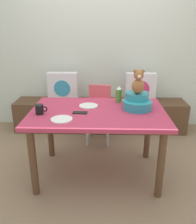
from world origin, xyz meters
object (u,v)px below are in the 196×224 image
ketchup_bottle (119,95)px  coffee_mug (40,109)px  dining_table (98,120)px  cell_phone (80,113)px  teddy_bear (138,82)px  dinner_plate_far (89,106)px  highchair (98,107)px  dinner_plate_near (62,119)px  infant_seat_teal (137,102)px  pillow_floral_left (63,87)px  pillow_floral_right (140,88)px

ketchup_bottle → coffee_mug: 0.89m
dining_table → cell_phone: size_ratio=9.49×
teddy_bear → dinner_plate_far: bearing=174.5°
highchair → ketchup_bottle: bearing=-62.1°
teddy_bear → dinner_plate_near: teddy_bear is taller
teddy_bear → ketchup_bottle: size_ratio=1.35×
highchair → dinner_plate_near: highchair is taller
dining_table → infant_seat_teal: infant_seat_teal is taller
pillow_floral_left → dinner_plate_far: 1.14m
dining_table → teddy_bear: teddy_bear is taller
pillow_floral_right → dining_table: 1.32m
infant_seat_teal → teddy_bear: teddy_bear is taller
ketchup_bottle → dinner_plate_near: size_ratio=0.92×
dining_table → dinner_plate_near: 0.42m
ketchup_bottle → dinner_plate_far: 0.37m
pillow_floral_left → infant_seat_teal: bearing=-48.6°
pillow_floral_right → coffee_mug: (-1.16, -1.29, 0.11)m
pillow_floral_right → teddy_bear: (-0.19, -1.09, 0.34)m
dining_table → coffee_mug: bearing=-169.1°
dining_table → teddy_bear: 0.56m
ketchup_bottle → cell_phone: size_ratio=1.28×
teddy_bear → dinner_plate_near: (-0.73, -0.34, -0.27)m
coffee_mug → dinner_plate_near: (0.24, -0.15, -0.04)m
dining_table → highchair: (-0.02, 0.76, -0.12)m
highchair → dinner_plate_near: bearing=-106.4°
highchair → coffee_mug: coffee_mug is taller
dining_table → dinner_plate_far: 0.20m
pillow_floral_right → dinner_plate_far: bearing=-123.8°
ketchup_bottle → dinner_plate_far: bearing=-154.2°
coffee_mug → cell_phone: bearing=5.7°
pillow_floral_left → dining_table: size_ratio=0.32×
infant_seat_teal → cell_phone: 0.60m
teddy_bear → ketchup_bottle: teddy_bear is taller
pillow_floral_left → coffee_mug: size_ratio=3.67×
dining_table → highchair: bearing=91.7°
dining_table → pillow_floral_right: bearing=63.1°
cell_phone → coffee_mug: bearing=97.4°
ketchup_bottle → dinner_plate_far: (-0.33, -0.16, -0.08)m
pillow_floral_left → ketchup_bottle: size_ratio=2.38×
pillow_floral_right → infant_seat_teal: (-0.19, -1.09, 0.13)m
dinner_plate_far → coffee_mug: bearing=-152.0°
pillow_floral_left → cell_phone: pillow_floral_left is taller
dining_table → pillow_floral_left: bearing=115.4°
teddy_bear → dining_table: bearing=-168.0°
teddy_bear → dinner_plate_near: bearing=-154.9°
infant_seat_teal → ketchup_bottle: (-0.18, 0.21, 0.02)m
teddy_bear → cell_phone: 0.66m
pillow_floral_right → dining_table: bearing=-116.9°
highchair → infant_seat_teal: (0.43, -0.68, 0.29)m
coffee_mug → pillow_floral_left: bearing=89.9°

